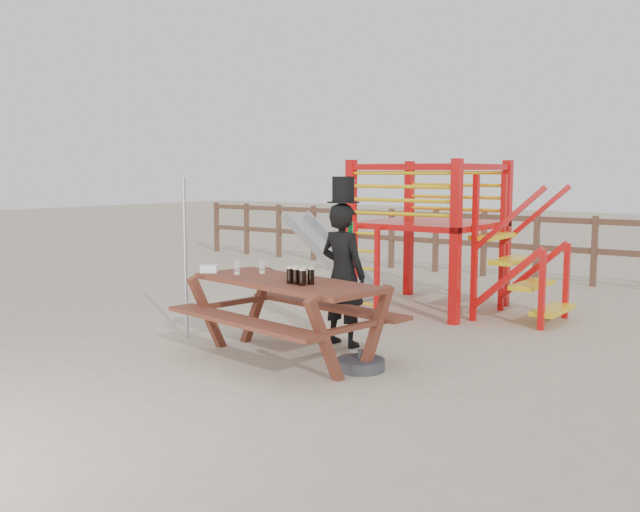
# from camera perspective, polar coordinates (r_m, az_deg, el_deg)

# --- Properties ---
(ground) EXTENTS (60.00, 60.00, 0.00)m
(ground) POSITION_cam_1_polar(r_m,az_deg,el_deg) (7.58, -5.97, -8.06)
(ground) COLOR #B3A48B
(ground) RESTS_ON ground
(back_fence) EXTENTS (15.09, 0.09, 1.20)m
(back_fence) POSITION_cam_1_polar(r_m,az_deg,el_deg) (13.38, 14.93, 1.37)
(back_fence) COLOR brown
(back_fence) RESTS_ON ground
(playground_fort) EXTENTS (4.71, 1.84, 2.10)m
(playground_fort) POSITION_cam_1_polar(r_m,az_deg,el_deg) (10.21, 8.34, 1.84)
(playground_fort) COLOR red
(playground_fort) RESTS_ON ground
(picnic_table) EXTENTS (2.34, 1.78, 0.83)m
(picnic_table) POSITION_cam_1_polar(r_m,az_deg,el_deg) (7.37, -2.67, -4.27)
(picnic_table) COLOR brown
(picnic_table) RESTS_ON ground
(man_with_hat) EXTENTS (0.61, 0.43, 1.88)m
(man_with_hat) POSITION_cam_1_polar(r_m,az_deg,el_deg) (7.89, 1.85, -1.18)
(man_with_hat) COLOR black
(man_with_hat) RESTS_ON ground
(metal_pole) EXTENTS (0.04, 0.04, 1.87)m
(metal_pole) POSITION_cam_1_polar(r_m,az_deg,el_deg) (8.40, -10.73, -0.20)
(metal_pole) COLOR #B2B2B7
(metal_pole) RESTS_ON ground
(parasol_base) EXTENTS (0.48, 0.48, 0.20)m
(parasol_base) POSITION_cam_1_polar(r_m,az_deg,el_deg) (7.06, 3.25, -8.66)
(parasol_base) COLOR #323236
(parasol_base) RESTS_ON ground
(paper_bag) EXTENTS (0.23, 0.22, 0.08)m
(paper_bag) POSITION_cam_1_polar(r_m,az_deg,el_deg) (7.95, -8.87, -1.01)
(paper_bag) COLOR white
(paper_bag) RESTS_ON picnic_table
(stout_pints) EXTENTS (0.28, 0.21, 0.17)m
(stout_pints) POSITION_cam_1_polar(r_m,az_deg,el_deg) (7.04, -1.63, -1.55)
(stout_pints) COLOR black
(stout_pints) RESTS_ON picnic_table
(empty_glasses) EXTENTS (0.23, 0.30, 0.15)m
(empty_glasses) POSITION_cam_1_polar(r_m,az_deg,el_deg) (7.77, -5.65, -0.94)
(empty_glasses) COLOR silver
(empty_glasses) RESTS_ON picnic_table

